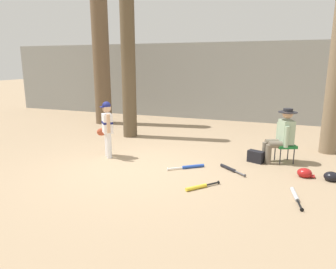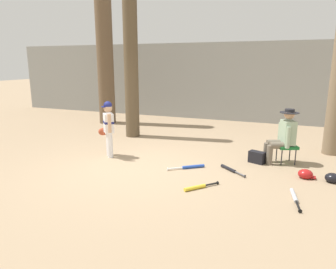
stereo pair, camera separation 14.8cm
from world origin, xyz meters
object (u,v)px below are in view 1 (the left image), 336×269
object	(u,v)px
bat_blue_youth	(190,167)
batting_helmet_red	(305,173)
tree_behind_spectator	(336,77)
bat_black_composite	(230,169)
handbag_beside_stool	(256,157)
tree_near_player	(128,52)
folding_stool	(285,146)
seated_spectator	(282,134)
bat_aluminum_silver	(295,196)
bat_yellow_trainer	(199,187)
batting_helmet_black	(332,177)
tree_far_left	(100,33)
young_ballplayer	(107,126)

from	to	relation	value
bat_blue_youth	batting_helmet_red	world-z (taller)	batting_helmet_red
tree_behind_spectator	bat_black_composite	distance (m)	3.45
handbag_beside_stool	tree_near_player	bearing A→B (deg)	161.32
folding_stool	seated_spectator	distance (m)	0.29
bat_aluminum_silver	bat_yellow_trainer	bearing A→B (deg)	-173.33
folding_stool	batting_helmet_black	bearing A→B (deg)	-46.11
folding_stool	tree_near_player	bearing A→B (deg)	166.57
batting_helmet_black	tree_far_left	bearing A→B (deg)	153.83
young_ballplayer	bat_black_composite	distance (m)	2.93
bat_black_composite	seated_spectator	bearing A→B (deg)	44.66
tree_behind_spectator	bat_black_composite	bearing A→B (deg)	-133.39
bat_aluminum_silver	tree_near_player	bearing A→B (deg)	146.89
tree_far_left	bat_blue_youth	distance (m)	6.53
bat_yellow_trainer	batting_helmet_red	xyz separation A→B (m)	(1.77, 1.27, 0.05)
young_ballplayer	tree_far_left	xyz separation A→B (m)	(-2.34, 3.60, 2.40)
seated_spectator	bat_black_composite	world-z (taller)	seated_spectator
batting_helmet_red	young_ballplayer	bearing A→B (deg)	-177.69
tree_far_left	bat_yellow_trainer	distance (m)	7.42
young_ballplayer	folding_stool	world-z (taller)	young_ballplayer
bat_aluminum_silver	bat_black_composite	size ratio (longest dim) A/B	1.38
bat_aluminum_silver	bat_black_composite	world-z (taller)	same
young_ballplayer	bat_blue_youth	world-z (taller)	young_ballplayer
bat_black_composite	batting_helmet_black	size ratio (longest dim) A/B	1.83
tree_behind_spectator	bat_aluminum_silver	xyz separation A→B (m)	(-0.79, -3.10, -1.80)
bat_yellow_trainer	tree_far_left	bearing A→B (deg)	135.79
folding_stool	bat_aluminum_silver	world-z (taller)	folding_stool
tree_behind_spectator	tree_far_left	world-z (taller)	tree_far_left
tree_far_left	bat_black_composite	distance (m)	7.01
handbag_beside_stool	bat_black_composite	bearing A→B (deg)	-121.14
tree_near_player	bat_black_composite	world-z (taller)	tree_near_player
young_ballplayer	folding_stool	bearing A→B (deg)	14.65
tree_behind_spectator	batting_helmet_red	xyz separation A→B (m)	(-0.61, -2.01, -1.76)
tree_behind_spectator	seated_spectator	world-z (taller)	tree_behind_spectator
folding_stool	bat_aluminum_silver	distance (m)	1.96
folding_stool	bat_aluminum_silver	bearing A→B (deg)	-84.12
seated_spectator	bat_aluminum_silver	world-z (taller)	seated_spectator
bat_blue_youth	batting_helmet_red	size ratio (longest dim) A/B	2.10
bat_blue_youth	bat_aluminum_silver	world-z (taller)	same
tree_behind_spectator	batting_helmet_red	size ratio (longest dim) A/B	13.04
folding_stool	bat_yellow_trainer	world-z (taller)	folding_stool
tree_behind_spectator	seated_spectator	bearing A→B (deg)	-131.80
bat_aluminum_silver	batting_helmet_red	distance (m)	1.10
bat_yellow_trainer	bat_blue_youth	size ratio (longest dim) A/B	0.85
tree_near_player	bat_aluminum_silver	bearing A→B (deg)	-33.11
tree_behind_spectator	batting_helmet_black	xyz separation A→B (m)	(-0.14, -2.05, -1.76)
bat_yellow_trainer	tree_behind_spectator	bearing A→B (deg)	54.12
tree_behind_spectator	bat_aluminum_silver	world-z (taller)	tree_behind_spectator
batting_helmet_red	bat_blue_youth	bearing A→B (deg)	-172.64
bat_yellow_trainer	batting_helmet_black	xyz separation A→B (m)	(2.23, 1.23, 0.05)
seated_spectator	tree_far_left	bearing A→B (deg)	156.78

